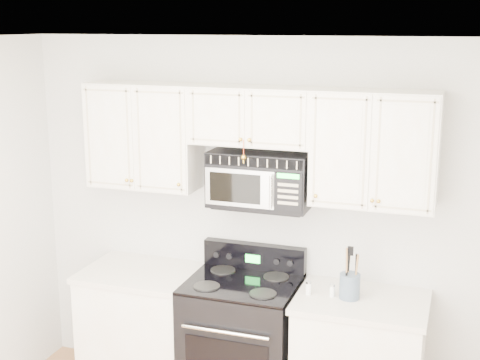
% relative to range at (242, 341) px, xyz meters
% --- Properties ---
extents(room, '(3.51, 3.51, 2.61)m').
position_rel_range_xyz_m(room, '(0.03, -1.43, 0.82)').
color(room, '#9D693C').
rests_on(room, ground).
extents(base_cabinet_left, '(0.86, 0.65, 0.92)m').
position_rel_range_xyz_m(base_cabinet_left, '(-0.77, 0.01, -0.06)').
color(base_cabinet_left, beige).
rests_on(base_cabinet_left, ground).
extents(range, '(0.76, 0.69, 1.12)m').
position_rel_range_xyz_m(range, '(0.00, 0.00, 0.00)').
color(range, black).
rests_on(range, ground).
extents(upper_cabinets, '(2.44, 0.37, 0.75)m').
position_rel_range_xyz_m(upper_cabinets, '(0.03, 0.15, 1.45)').
color(upper_cabinets, beige).
rests_on(upper_cabinets, ground).
extents(microwave, '(0.69, 0.40, 0.38)m').
position_rel_range_xyz_m(microwave, '(0.08, 0.14, 1.16)').
color(microwave, black).
rests_on(microwave, ground).
extents(utensil_crock, '(0.14, 0.14, 0.36)m').
position_rel_range_xyz_m(utensil_crock, '(0.75, -0.01, 0.53)').
color(utensil_crock, '#495A6B').
rests_on(utensil_crock, base_cabinet_right).
extents(shaker_salt, '(0.04, 0.04, 0.09)m').
position_rel_range_xyz_m(shaker_salt, '(0.48, -0.04, 0.48)').
color(shaker_salt, white).
rests_on(shaker_salt, base_cabinet_right).
extents(shaker_pepper, '(0.04, 0.04, 0.09)m').
position_rel_range_xyz_m(shaker_pepper, '(0.63, -0.02, 0.48)').
color(shaker_pepper, white).
rests_on(shaker_pepper, base_cabinet_right).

